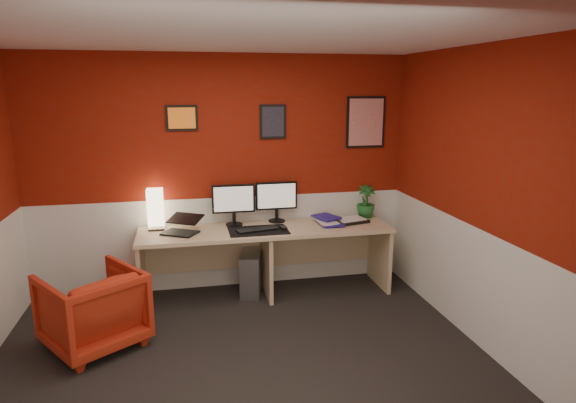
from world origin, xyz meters
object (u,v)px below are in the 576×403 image
object	(u,v)px
monitor_right	(277,195)
pc_tower	(251,273)
zen_tray	(350,221)
monitor_left	(234,199)
laptop	(179,223)
armchair	(93,309)
potted_plant	(366,202)
desk	(266,261)
shoji_lamp	(156,210)

from	to	relation	value
monitor_right	pc_tower	bearing A→B (deg)	-152.15
zen_tray	pc_tower	world-z (taller)	zen_tray
pc_tower	monitor_left	bearing A→B (deg)	158.83
laptop	armchair	bearing A→B (deg)	-103.86
laptop	pc_tower	world-z (taller)	laptop
potted_plant	armchair	bearing A→B (deg)	-160.83
zen_tray	armchair	bearing A→B (deg)	-162.41
desk	potted_plant	size ratio (longest dim) A/B	7.13
desk	pc_tower	xyz separation A→B (m)	(-0.15, 0.07, -0.14)
monitor_left	zen_tray	size ratio (longest dim) A/B	1.66
armchair	pc_tower	bearing A→B (deg)	175.11
monitor_right	armchair	world-z (taller)	monitor_right
pc_tower	zen_tray	bearing A→B (deg)	12.58
monitor_right	potted_plant	size ratio (longest dim) A/B	1.59
laptop	zen_tray	world-z (taller)	laptop
zen_tray	potted_plant	bearing A→B (deg)	34.40
desk	pc_tower	bearing A→B (deg)	155.25
laptop	zen_tray	size ratio (longest dim) A/B	0.94
monitor_right	pc_tower	size ratio (longest dim) A/B	1.29
laptop	zen_tray	xyz separation A→B (m)	(1.81, 0.06, -0.09)
laptop	shoji_lamp	bearing A→B (deg)	167.04
shoji_lamp	pc_tower	size ratio (longest dim) A/B	0.89
zen_tray	potted_plant	size ratio (longest dim) A/B	0.96
laptop	monitor_left	xyz separation A→B (m)	(0.56, 0.20, 0.18)
laptop	zen_tray	bearing A→B (deg)	32.98
potted_plant	zen_tray	bearing A→B (deg)	-145.60
zen_tray	potted_plant	world-z (taller)	potted_plant
laptop	monitor_right	size ratio (longest dim) A/B	0.57
armchair	desk	bearing A→B (deg)	170.70
monitor_left	armchair	distance (m)	1.75
pc_tower	armchair	size ratio (longest dim) A/B	0.61
shoji_lamp	laptop	bearing A→B (deg)	-43.92
desk	potted_plant	bearing A→B (deg)	9.77
laptop	monitor_right	world-z (taller)	monitor_right
laptop	monitor_right	distance (m)	1.08
pc_tower	shoji_lamp	bearing A→B (deg)	-173.85
desk	shoji_lamp	size ratio (longest dim) A/B	6.50
monitor_right	armchair	xyz separation A→B (m)	(-1.77, -1.00, -0.68)
potted_plant	pc_tower	size ratio (longest dim) A/B	0.81
pc_tower	monitor_right	bearing A→B (deg)	41.93
desk	armchair	world-z (taller)	desk
shoji_lamp	armchair	bearing A→B (deg)	-117.49
desk	zen_tray	xyz separation A→B (m)	(0.93, 0.04, 0.38)
desk	zen_tray	world-z (taller)	zen_tray
monitor_left	potted_plant	size ratio (longest dim) A/B	1.59
desk	laptop	world-z (taller)	laptop
armchair	shoji_lamp	bearing A→B (deg)	-152.16
desk	pc_tower	world-z (taller)	desk
monitor_left	armchair	bearing A→B (deg)	-143.92
monitor_right	armchair	size ratio (longest dim) A/B	0.79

